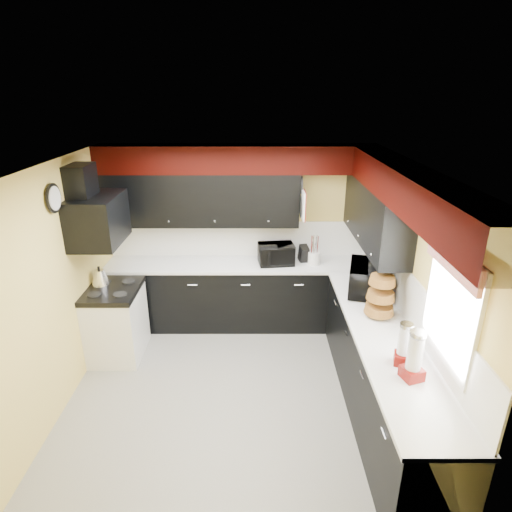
{
  "coord_description": "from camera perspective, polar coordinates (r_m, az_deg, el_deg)",
  "views": [
    {
      "loc": [
        0.23,
        -3.89,
        3.17
      ],
      "look_at": [
        0.24,
        0.82,
        1.31
      ],
      "focal_mm": 30.0,
      "sensor_mm": 36.0,
      "label": 1
    }
  ],
  "objects": [
    {
      "name": "wall_right",
      "position": [
        4.61,
        19.87,
        -4.43
      ],
      "size": [
        0.06,
        3.6,
        2.5
      ],
      "primitive_type": "cube",
      "color": "#E0C666",
      "rests_on": "ground"
    },
    {
      "name": "splash_back",
      "position": [
        6.02,
        -2.26,
        2.33
      ],
      "size": [
        3.6,
        0.02,
        0.5
      ],
      "primitive_type": "cube",
      "color": "white",
      "rests_on": "counter_back"
    },
    {
      "name": "upper_right",
      "position": [
        5.18,
        15.63,
        5.39
      ],
      "size": [
        0.35,
        1.8,
        0.7
      ],
      "primitive_type": "cube",
      "color": "black",
      "rests_on": "wall_right"
    },
    {
      "name": "ground",
      "position": [
        5.03,
        -2.83,
        -17.6
      ],
      "size": [
        3.6,
        3.6,
        0.0
      ],
      "primitive_type": "plane",
      "color": "gray",
      "rests_on": "ground"
    },
    {
      "name": "dispenser_a",
      "position": [
        3.76,
        20.37,
        -12.46
      ],
      "size": [
        0.2,
        0.2,
        0.42
      ],
      "primitive_type": null,
      "rotation": [
        0.0,
        0.0,
        0.32
      ],
      "color": "maroon",
      "rests_on": "counter_right"
    },
    {
      "name": "soffit_back",
      "position": [
        5.58,
        -2.5,
        12.81
      ],
      "size": [
        3.6,
        0.36,
        0.35
      ],
      "primitive_type": "cube",
      "color": "black",
      "rests_on": "wall_back"
    },
    {
      "name": "stove",
      "position": [
        5.66,
        -18.07,
        -8.58
      ],
      "size": [
        0.6,
        0.75,
        0.86
      ],
      "primitive_type": "cube",
      "color": "white",
      "rests_on": "ground"
    },
    {
      "name": "wall_left",
      "position": [
        4.79,
        -25.21,
        -4.27
      ],
      "size": [
        0.06,
        3.6,
        2.5
      ],
      "primitive_type": "cube",
      "color": "#E0C666",
      "rests_on": "ground"
    },
    {
      "name": "toaster_oven",
      "position": [
        5.77,
        2.72,
        0.25
      ],
      "size": [
        0.51,
        0.44,
        0.27
      ],
      "primitive_type": "imported",
      "rotation": [
        0.0,
        0.0,
        0.12
      ],
      "color": "black",
      "rests_on": "counter_back"
    },
    {
      "name": "upper_back",
      "position": [
        5.73,
        -7.46,
        7.53
      ],
      "size": [
        2.6,
        0.35,
        0.7
      ],
      "primitive_type": "cube",
      "color": "black",
      "rests_on": "wall_back"
    },
    {
      "name": "baskets",
      "position": [
        4.6,
        16.27,
        -5.02
      ],
      "size": [
        0.27,
        0.27,
        0.5
      ],
      "primitive_type": null,
      "color": "brown",
      "rests_on": "upper_right"
    },
    {
      "name": "cab_right",
      "position": [
        4.68,
        16.23,
        -14.99
      ],
      "size": [
        0.6,
        3.0,
        0.9
      ],
      "primitive_type": "cube",
      "color": "black",
      "rests_on": "ground"
    },
    {
      "name": "counter_back",
      "position": [
        5.85,
        -2.33,
        -1.11
      ],
      "size": [
        3.62,
        0.64,
        0.04
      ],
      "primitive_type": "cube",
      "color": "white",
      "rests_on": "cab_back"
    },
    {
      "name": "kettle",
      "position": [
        5.56,
        -20.1,
        -2.66
      ],
      "size": [
        0.22,
        0.22,
        0.19
      ],
      "primitive_type": null,
      "rotation": [
        0.0,
        0.0,
        -0.08
      ],
      "color": "silver",
      "rests_on": "cooktop"
    },
    {
      "name": "deco_plate",
      "position": [
        3.97,
        22.88,
        6.45
      ],
      "size": [
        0.03,
        0.24,
        0.24
      ],
      "primitive_type": null,
      "color": "white",
      "rests_on": "wall_right"
    },
    {
      "name": "cut_board",
      "position": [
        5.4,
        6.34,
        6.72
      ],
      "size": [
        0.03,
        0.26,
        0.35
      ],
      "primitive_type": "cube",
      "color": "white",
      "rests_on": "upper_back"
    },
    {
      "name": "cooktop",
      "position": [
        5.45,
        -18.62,
        -4.38
      ],
      "size": [
        0.62,
        0.77,
        0.06
      ],
      "primitive_type": "cube",
      "color": "black",
      "rests_on": "stove"
    },
    {
      "name": "cab_back",
      "position": [
        6.04,
        -2.26,
        -5.22
      ],
      "size": [
        3.6,
        0.6,
        0.9
      ],
      "primitive_type": "cube",
      "color": "black",
      "rests_on": "ground"
    },
    {
      "name": "pan_top",
      "position": [
        5.6,
        6.06,
        9.36
      ],
      "size": [
        0.03,
        0.22,
        0.4
      ],
      "primitive_type": null,
      "color": "black",
      "rests_on": "upper_back"
    },
    {
      "name": "utensil_crock",
      "position": [
        5.82,
        7.73,
        -0.29
      ],
      "size": [
        0.18,
        0.18,
        0.17
      ],
      "primitive_type": "cylinder",
      "rotation": [
        0.0,
        0.0,
        0.13
      ],
      "color": "white",
      "rests_on": "counter_back"
    },
    {
      "name": "window",
      "position": [
        3.74,
        24.63,
        -6.25
      ],
      "size": [
        0.03,
        0.86,
        0.96
      ],
      "primitive_type": null,
      "color": "white",
      "rests_on": "wall_right"
    },
    {
      "name": "hood_duct",
      "position": [
        5.11,
        -22.3,
        9.02
      ],
      "size": [
        0.24,
        0.4,
        0.4
      ],
      "primitive_type": "cube",
      "color": "black",
      "rests_on": "wall_left"
    },
    {
      "name": "clock",
      "position": [
        4.71,
        -25.39,
        6.97
      ],
      "size": [
        0.03,
        0.3,
        0.3
      ],
      "primitive_type": null,
      "color": "black",
      "rests_on": "wall_left"
    },
    {
      "name": "soffit_right",
      "position": [
        4.05,
        20.18,
        8.2
      ],
      "size": [
        0.36,
        3.24,
        0.35
      ],
      "primitive_type": "cube",
      "color": "black",
      "rests_on": "wall_right"
    },
    {
      "name": "dispenser_b",
      "position": [
        3.93,
        19.11,
        -11.25
      ],
      "size": [
        0.17,
        0.17,
        0.36
      ],
      "primitive_type": null,
      "rotation": [
        0.0,
        0.0,
        -0.28
      ],
      "color": "#670009",
      "rests_on": "counter_right"
    },
    {
      "name": "microwave",
      "position": [
        5.12,
        14.69,
        -2.91
      ],
      "size": [
        0.55,
        0.7,
        0.34
      ],
      "primitive_type": "imported",
      "rotation": [
        0.0,
        0.0,
        1.32
      ],
      "color": "black",
      "rests_on": "counter_right"
    },
    {
      "name": "counter_right",
      "position": [
        4.42,
        16.87,
        -10.07
      ],
      "size": [
        0.64,
        3.02,
        0.04
      ],
      "primitive_type": "cube",
      "color": "white",
      "rests_on": "cab_right"
    },
    {
      "name": "knife_block",
      "position": [
        5.87,
        6.35,
        0.3
      ],
      "size": [
        0.13,
        0.17,
        0.23
      ],
      "primitive_type": "cube",
      "rotation": [
        0.0,
        0.0,
        0.21
      ],
      "color": "black",
      "rests_on": "counter_back"
    },
    {
      "name": "splash_right",
      "position": [
        4.64,
        19.66,
        -5.1
      ],
      "size": [
        0.02,
        3.6,
        0.5
      ],
      "primitive_type": "cube",
      "color": "white",
      "rests_on": "counter_right"
    },
    {
      "name": "pan_mid",
      "position": [
        5.53,
        6.09,
        6.54
      ],
      "size": [
        0.03,
        0.28,
        0.46
      ],
      "primitive_type": null,
      "color": "black",
      "rests_on": "upper_back"
    },
    {
      "name": "ceiling",
      "position": [
        3.96,
        -3.5,
        11.76
      ],
      "size": [
        3.6,
        3.6,
        0.06
      ],
      "primitive_type": "cube",
      "color": "white",
      "rests_on": "wall_back"
    },
    {
      "name": "hood",
      "position": [
        5.16,
        -20.31,
        4.57
      ],
      "size": [
        0.5,
        0.78,
        0.55
      ],
      "primitive_type": "cube",
      "color": "black",
      "rests_on": "wall_left"
    },
    {
      "name": "pan_low",
      "position": [
        5.79,
        5.82,
        6.92
      ],
      "size": [
        0.03,
        0.24,
        0.42
      ],
      "primitive_type": null,
      "color": "black",
      "rests_on": "upper_back"
    },
    {
      "name": "valance",
      "position": [
        3.56,
        24.81,
        -0.56
      ],
      "size": [
        0.04,
        0.88,
        0.2
      ],
      "primitive_type": "cube",
      "color": "red",
      "rests_on": "wall_right"
    },
    {
      "name": "wall_back",
      "position": [
        6.01,
        -2.27,
        2.9
      ],
      "size": [
        3.6,
        0.06,
        2.5
      ],
      "primitive_type": "cube",
      "color": "#E0C666",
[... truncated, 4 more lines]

